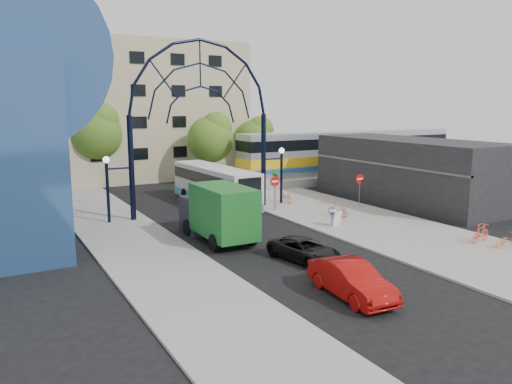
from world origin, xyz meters
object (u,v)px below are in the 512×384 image
street_name_sign (275,181)px  bike_near_b (338,210)px  black_suv (305,250)px  bike_far_b (481,233)px  stop_sign (275,184)px  green_truck (217,212)px  tree_north_a (212,137)px  tree_north_c (256,137)px  tree_north_b (96,131)px  bike_far_a (507,240)px  sandwich_board (335,216)px  train_car (350,151)px  bike_near_a (286,197)px  red_sedan (351,280)px  do_not_enter_sign (360,182)px  gateway_arch (201,91)px  city_bus (215,185)px

street_name_sign → bike_near_b: bearing=-63.6°
black_suv → bike_far_b: bearing=-23.4°
stop_sign → green_truck: green_truck is taller
tree_north_a → bike_near_b: 18.36m
tree_north_c → bike_near_b: tree_north_c is taller
tree_north_b → bike_far_a: tree_north_b is taller
stop_sign → sandwich_board: 6.20m
tree_north_a → black_suv: tree_north_a is taller
black_suv → bike_far_b: size_ratio=2.35×
stop_sign → train_car: train_car is taller
bike_near_a → bike_near_b: size_ratio=1.04×
tree_north_c → red_sedan: 34.20m
train_car → bike_far_a: 26.20m
tree_north_c → tree_north_b: bearing=172.9°
green_truck → bike_far_a: green_truck is taller
red_sedan → tree_north_a: bearing=80.7°
train_car → green_truck: size_ratio=3.90×
stop_sign → bike_near_b: size_ratio=1.56×
stop_sign → do_not_enter_sign: 6.51m
tree_north_b → bike_far_b: tree_north_b is taller
red_sedan → bike_near_a: size_ratio=2.65×
gateway_arch → bike_far_b: size_ratio=7.90×
city_bus → bike_near_a: bearing=-29.3°
stop_sign → bike_far_a: bearing=-67.9°
bike_far_a → city_bus: bearing=35.6°
stop_sign → bike_near_a: (2.27, 2.00, -1.44)m
gateway_arch → tree_north_a: bearing=62.8°
do_not_enter_sign → green_truck: (-13.06, -2.96, -0.36)m
gateway_arch → city_bus: 7.76m
green_truck → bike_near_a: green_truck is taller
do_not_enter_sign → bike_near_b: do_not_enter_sign is taller
gateway_arch → bike_far_b: gateway_arch is taller
stop_sign → bike_far_a: stop_sign is taller
sandwich_board → tree_north_c: (6.52, 21.95, 3.53)m
gateway_arch → street_name_sign: size_ratio=4.87×
stop_sign → green_truck: size_ratio=0.39×
tree_north_a → tree_north_b: size_ratio=0.88×
gateway_arch → tree_north_b: gateway_arch is taller
gateway_arch → red_sedan: 19.16m
train_car → tree_north_c: 9.95m
tree_north_a → bike_far_a: 28.92m
green_truck → bike_near_b: size_ratio=4.02×
red_sedan → bike_far_a: size_ratio=2.92×
sandwich_board → green_truck: green_truck is taller
stop_sign → city_bus: 5.29m
street_name_sign → bike_near_a: size_ratio=1.68×
tree_north_b → tree_north_c: tree_north_b is taller
city_bus → bike_near_b: 10.06m
red_sedan → street_name_sign: bearing=73.2°
sandwich_board → gateway_arch: bearing=124.9°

